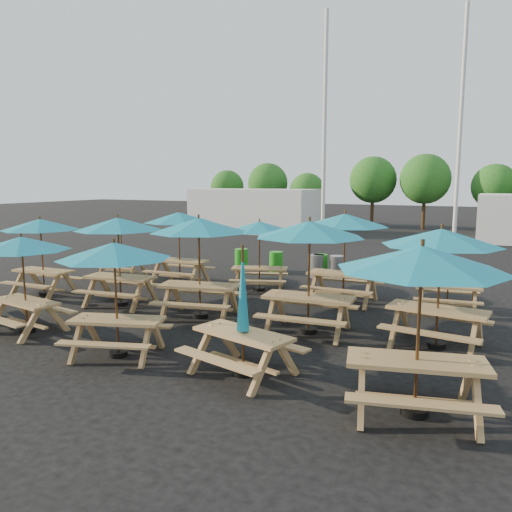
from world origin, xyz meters
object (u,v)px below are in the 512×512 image
at_px(picnic_unit_14, 451,242).
at_px(picnic_unit_12, 422,267).
at_px(picnic_unit_9, 243,322).
at_px(waste_bin_1, 276,263).
at_px(picnic_unit_2, 121,226).
at_px(picnic_unit_11, 345,225).
at_px(waste_bin_2, 317,266).
at_px(picnic_unit_5, 179,221).
at_px(picnic_unit_10, 310,235).
at_px(picnic_unit_4, 118,228).
at_px(picnic_unit_7, 199,230).
at_px(waste_bin_4, 337,267).
at_px(picnic_unit_13, 441,243).
at_px(picnic_unit_8, 259,230).
at_px(waste_bin_0, 241,259).
at_px(picnic_unit_6, 114,257).
at_px(waste_bin_3, 320,266).
at_px(picnic_unit_3, 22,248).
at_px(picnic_unit_1, 40,228).

bearing_deg(picnic_unit_14, picnic_unit_12, -94.54).
distance_m(picnic_unit_9, waste_bin_1, 9.64).
relative_size(picnic_unit_2, picnic_unit_11, 0.86).
distance_m(picnic_unit_14, waste_bin_2, 5.53).
bearing_deg(picnic_unit_5, picnic_unit_12, -39.89).
height_order(picnic_unit_5, picnic_unit_14, picnic_unit_5).
relative_size(picnic_unit_10, waste_bin_2, 3.22).
relative_size(picnic_unit_4, picnic_unit_7, 0.91).
relative_size(picnic_unit_4, waste_bin_4, 3.19).
bearing_deg(picnic_unit_13, picnic_unit_4, -172.60).
xyz_separation_m(picnic_unit_2, waste_bin_4, (6.92, 2.82, -1.38)).
xyz_separation_m(picnic_unit_7, waste_bin_1, (-0.66, 6.23, -1.75)).
xyz_separation_m(picnic_unit_8, picnic_unit_13, (5.45, -3.24, 0.25)).
bearing_deg(picnic_unit_4, waste_bin_2, 53.08).
relative_size(picnic_unit_10, waste_bin_0, 3.22).
height_order(picnic_unit_2, picnic_unit_8, picnic_unit_8).
xyz_separation_m(picnic_unit_6, waste_bin_2, (0.88, 9.17, -1.53)).
height_order(picnic_unit_14, waste_bin_1, picnic_unit_14).
relative_size(picnic_unit_9, picnic_unit_13, 0.88).
distance_m(picnic_unit_10, waste_bin_3, 6.80).
distance_m(picnic_unit_5, picnic_unit_9, 8.17).
relative_size(waste_bin_2, waste_bin_3, 1.00).
height_order(picnic_unit_3, waste_bin_2, picnic_unit_3).
height_order(picnic_unit_10, waste_bin_0, picnic_unit_10).
height_order(picnic_unit_5, waste_bin_2, picnic_unit_5).
distance_m(picnic_unit_3, waste_bin_3, 9.84).
height_order(waste_bin_3, waste_bin_4, same).
xyz_separation_m(picnic_unit_6, picnic_unit_13, (5.42, 3.15, 0.18)).
bearing_deg(picnic_unit_4, picnic_unit_9, -36.16).
xyz_separation_m(picnic_unit_8, picnic_unit_10, (2.80, -3.42, 0.31)).
height_order(picnic_unit_8, waste_bin_4, picnic_unit_8).
bearing_deg(picnic_unit_1, waste_bin_2, 42.02).
bearing_deg(picnic_unit_2, waste_bin_0, 37.98).
bearing_deg(picnic_unit_3, waste_bin_2, 75.83).
height_order(picnic_unit_3, picnic_unit_5, picnic_unit_5).
bearing_deg(picnic_unit_9, picnic_unit_4, 165.76).
distance_m(picnic_unit_9, waste_bin_0, 10.36).
xyz_separation_m(picnic_unit_11, waste_bin_0, (-4.88, 3.34, -1.75)).
relative_size(picnic_unit_2, waste_bin_4, 2.68).
xyz_separation_m(picnic_unit_3, waste_bin_3, (3.82, 8.95, -1.47)).
relative_size(picnic_unit_2, picnic_unit_6, 0.80).
bearing_deg(picnic_unit_3, picnic_unit_7, 52.50).
xyz_separation_m(picnic_unit_1, picnic_unit_7, (5.39, -0.06, 0.17)).
distance_m(waste_bin_2, waste_bin_3, 0.14).
bearing_deg(picnic_unit_9, picnic_unit_1, 175.38).
height_order(picnic_unit_8, waste_bin_0, picnic_unit_8).
xyz_separation_m(picnic_unit_10, waste_bin_0, (-4.96, 6.41, -1.77)).
bearing_deg(picnic_unit_7, picnic_unit_14, 18.97).
bearing_deg(picnic_unit_13, waste_bin_2, 134.31).
bearing_deg(waste_bin_3, picnic_unit_6, -95.87).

